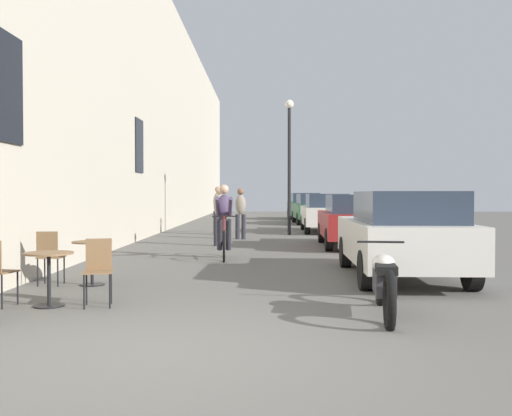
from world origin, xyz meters
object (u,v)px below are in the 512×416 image
at_px(cafe_chair_mid_toward_street, 49,254).
at_px(cafe_table_near, 49,267).
at_px(cyclist_on_bicycle, 224,224).
at_px(parked_car_third, 326,212).
at_px(pedestrian_far, 218,207).
at_px(parked_car_nearest, 402,233).
at_px(parked_car_fifth, 304,206).
at_px(pedestrian_mid, 240,210).
at_px(parked_car_second, 353,220).
at_px(pedestrian_near, 219,213).
at_px(cafe_table_mid, 92,253).
at_px(parked_motorcycle, 384,282).
at_px(street_lamp, 289,149).
at_px(parked_car_fourth, 312,208).
at_px(cafe_chair_near_toward_wall, 98,267).

bearing_deg(cafe_chair_mid_toward_street, cafe_table_near, -70.08).
distance_m(cyclist_on_bicycle, parked_car_third, 9.97).
xyz_separation_m(pedestrian_far, parked_car_nearest, (4.11, -11.16, -0.20)).
relative_size(cafe_table_near, cafe_chair_mid_toward_street, 0.81).
relative_size(parked_car_third, parked_car_fifth, 0.97).
distance_m(pedestrian_mid, pedestrian_far, 2.41).
xyz_separation_m(cyclist_on_bicycle, parked_car_second, (3.44, 3.00, -0.04)).
height_order(cyclist_on_bicycle, pedestrian_mid, cyclist_on_bicycle).
distance_m(cyclist_on_bicycle, parked_car_nearest, 4.57).
bearing_deg(parked_car_nearest, cafe_table_near, -153.38).
relative_size(cyclist_on_bicycle, parked_car_fifth, 0.40).
relative_size(pedestrian_near, parked_car_nearest, 0.39).
xyz_separation_m(cafe_table_mid, parked_car_second, (5.33, 6.95, 0.24)).
distance_m(cafe_table_near, cafe_chair_mid_toward_street, 1.85).
xyz_separation_m(cafe_chair_mid_toward_street, parked_car_third, (5.91, 13.41, 0.26)).
distance_m(cafe_chair_mid_toward_street, cyclist_on_bicycle, 4.78).
xyz_separation_m(pedestrian_near, parked_motorcycle, (2.75, -9.56, -0.55)).
distance_m(parked_car_third, parked_motorcycle, 15.67).
height_order(cyclist_on_bicycle, parked_car_second, cyclist_on_bicycle).
relative_size(cafe_chair_mid_toward_street, pedestrian_far, 0.50).
bearing_deg(cafe_table_mid, parked_car_nearest, 9.04).
relative_size(street_lamp, parked_car_fourth, 1.15).
bearing_deg(parked_car_fourth, parked_motorcycle, -92.51).
distance_m(cyclist_on_bicycle, pedestrian_near, 3.33).
height_order(parked_car_nearest, parked_car_third, parked_car_nearest).
relative_size(cafe_table_mid, cafe_chair_mid_toward_street, 0.81).
height_order(pedestrian_mid, parked_motorcycle, pedestrian_mid).
relative_size(pedestrian_mid, street_lamp, 0.34).
distance_m(cafe_table_near, street_lamp, 14.31).
relative_size(cafe_chair_near_toward_wall, parked_car_third, 0.21).
distance_m(pedestrian_far, parked_motorcycle, 14.65).
bearing_deg(pedestrian_far, parked_car_nearest, -69.79).
height_order(pedestrian_near, street_lamp, street_lamp).
relative_size(cyclist_on_bicycle, parked_car_fourth, 0.41).
xyz_separation_m(parked_car_third, parked_car_fourth, (0.02, 6.33, 0.00)).
relative_size(cyclist_on_bicycle, parked_motorcycle, 0.82).
height_order(pedestrian_far, parked_car_third, pedestrian_far).
xyz_separation_m(cafe_chair_near_toward_wall, cafe_table_mid, (-0.60, 1.74, 0.00)).
relative_size(cafe_chair_near_toward_wall, cyclist_on_bicycle, 0.51).
bearing_deg(street_lamp, pedestrian_near, -116.15).
height_order(cafe_chair_mid_toward_street, parked_car_fifth, parked_car_fifth).
distance_m(pedestrian_near, pedestrian_mid, 2.57).
relative_size(cyclist_on_bicycle, pedestrian_far, 1.00).
height_order(cafe_chair_mid_toward_street, street_lamp, street_lamp).
bearing_deg(pedestrian_mid, cafe_chair_near_toward_wall, -97.22).
distance_m(cyclist_on_bicycle, street_lamp, 8.33).
bearing_deg(cafe_table_near, parked_car_fifth, 78.89).
xyz_separation_m(pedestrian_mid, parked_car_fifth, (3.18, 15.29, -0.15)).
distance_m(pedestrian_near, parked_car_second, 3.81).
bearing_deg(parked_car_fifth, cyclist_on_bicycle, -98.99).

